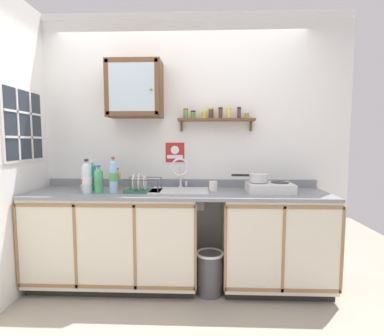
{
  "coord_description": "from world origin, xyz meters",
  "views": [
    {
      "loc": [
        0.23,
        -2.39,
        1.4
      ],
      "look_at": [
        0.12,
        0.43,
        1.14
      ],
      "focal_mm": 27.1,
      "sensor_mm": 36.0,
      "label": 1
    }
  ],
  "objects_px": {
    "sink": "(180,194)",
    "bottle_water_clear_4": "(87,178)",
    "dish_rack": "(142,187)",
    "warning_sign": "(175,152)",
    "bottle_water_blue_5": "(113,176)",
    "bottle_detergent_teal_2": "(92,177)",
    "saucepan": "(258,177)",
    "bottle_soda_green_1": "(99,180)",
    "mug": "(213,186)",
    "wall_cabinet": "(135,89)",
    "bottle_opaque_white_3": "(85,180)",
    "hot_plate_stove": "(270,187)",
    "bottle_juice_amber_0": "(117,180)",
    "trash_bin": "(210,272)"
  },
  "relations": [
    {
      "from": "dish_rack",
      "to": "bottle_water_clear_4",
      "type": "bearing_deg",
      "value": -168.56
    },
    {
      "from": "bottle_juice_amber_0",
      "to": "bottle_water_clear_4",
      "type": "distance_m",
      "value": 0.29
    },
    {
      "from": "bottle_water_blue_5",
      "to": "wall_cabinet",
      "type": "xyz_separation_m",
      "value": [
        0.15,
        0.27,
        0.82
      ]
    },
    {
      "from": "dish_rack",
      "to": "wall_cabinet",
      "type": "distance_m",
      "value": 0.96
    },
    {
      "from": "bottle_soda_green_1",
      "to": "wall_cabinet",
      "type": "distance_m",
      "value": 0.95
    },
    {
      "from": "mug",
      "to": "wall_cabinet",
      "type": "xyz_separation_m",
      "value": [
        -0.77,
        0.11,
        0.93
      ]
    },
    {
      "from": "hot_plate_stove",
      "to": "bottle_soda_green_1",
      "type": "xyz_separation_m",
      "value": [
        -1.58,
        -0.1,
        0.07
      ]
    },
    {
      "from": "bottle_water_blue_5",
      "to": "bottle_soda_green_1",
      "type": "bearing_deg",
      "value": 174.5
    },
    {
      "from": "sink",
      "to": "bottle_water_clear_4",
      "type": "height_order",
      "value": "bottle_water_clear_4"
    },
    {
      "from": "bottle_soda_green_1",
      "to": "bottle_water_clear_4",
      "type": "height_order",
      "value": "bottle_water_clear_4"
    },
    {
      "from": "bottle_juice_amber_0",
      "to": "bottle_soda_green_1",
      "type": "distance_m",
      "value": 0.2
    },
    {
      "from": "bottle_water_clear_4",
      "to": "warning_sign",
      "type": "height_order",
      "value": "warning_sign"
    },
    {
      "from": "trash_bin",
      "to": "bottle_water_clear_4",
      "type": "bearing_deg",
      "value": 177.71
    },
    {
      "from": "saucepan",
      "to": "bottle_water_blue_5",
      "type": "distance_m",
      "value": 1.34
    },
    {
      "from": "saucepan",
      "to": "warning_sign",
      "type": "xyz_separation_m",
      "value": [
        -0.81,
        0.26,
        0.22
      ]
    },
    {
      "from": "mug",
      "to": "wall_cabinet",
      "type": "relative_size",
      "value": 0.21
    },
    {
      "from": "sink",
      "to": "bottle_opaque_white_3",
      "type": "bearing_deg",
      "value": 177.67
    },
    {
      "from": "sink",
      "to": "warning_sign",
      "type": "xyz_separation_m",
      "value": [
        -0.07,
        0.26,
        0.39
      ]
    },
    {
      "from": "dish_rack",
      "to": "warning_sign",
      "type": "distance_m",
      "value": 0.53
    },
    {
      "from": "bottle_soda_green_1",
      "to": "bottle_opaque_white_3",
      "type": "xyz_separation_m",
      "value": [
        -0.2,
        0.17,
        -0.02
      ]
    },
    {
      "from": "bottle_juice_amber_0",
      "to": "trash_bin",
      "type": "height_order",
      "value": "bottle_juice_amber_0"
    },
    {
      "from": "bottle_water_blue_5",
      "to": "bottle_detergent_teal_2",
      "type": "bearing_deg",
      "value": 151.8
    },
    {
      "from": "sink",
      "to": "bottle_opaque_white_3",
      "type": "relative_size",
      "value": 2.43
    },
    {
      "from": "sink",
      "to": "warning_sign",
      "type": "relative_size",
      "value": 2.73
    },
    {
      "from": "sink",
      "to": "dish_rack",
      "type": "bearing_deg",
      "value": -173.06
    },
    {
      "from": "saucepan",
      "to": "mug",
      "type": "height_order",
      "value": "saucepan"
    },
    {
      "from": "wall_cabinet",
      "to": "trash_bin",
      "type": "relative_size",
      "value": 1.38
    },
    {
      "from": "bottle_water_blue_5",
      "to": "trash_bin",
      "type": "distance_m",
      "value": 1.24
    },
    {
      "from": "wall_cabinet",
      "to": "bottle_soda_green_1",
      "type": "bearing_deg",
      "value": -138.19
    },
    {
      "from": "bottle_detergent_teal_2",
      "to": "bottle_water_blue_5",
      "type": "distance_m",
      "value": 0.28
    },
    {
      "from": "bottle_opaque_white_3",
      "to": "saucepan",
      "type": "bearing_deg",
      "value": -1.37
    },
    {
      "from": "hot_plate_stove",
      "to": "bottle_water_blue_5",
      "type": "bearing_deg",
      "value": -175.35
    },
    {
      "from": "dish_rack",
      "to": "hot_plate_stove",
      "type": "bearing_deg",
      "value": 0.86
    },
    {
      "from": "bottle_detergent_teal_2",
      "to": "wall_cabinet",
      "type": "height_order",
      "value": "wall_cabinet"
    },
    {
      "from": "sink",
      "to": "bottle_water_clear_4",
      "type": "relative_size",
      "value": 1.75
    },
    {
      "from": "bottle_juice_amber_0",
      "to": "mug",
      "type": "relative_size",
      "value": 1.87
    },
    {
      "from": "bottle_juice_amber_0",
      "to": "warning_sign",
      "type": "bearing_deg",
      "value": 23.71
    },
    {
      "from": "mug",
      "to": "trash_bin",
      "type": "height_order",
      "value": "mug"
    },
    {
      "from": "warning_sign",
      "to": "bottle_water_clear_4",
      "type": "bearing_deg",
      "value": -152.4
    },
    {
      "from": "sink",
      "to": "bottle_opaque_white_3",
      "type": "height_order",
      "value": "sink"
    },
    {
      "from": "saucepan",
      "to": "bottle_soda_green_1",
      "type": "bearing_deg",
      "value": -175.1
    },
    {
      "from": "bottle_juice_amber_0",
      "to": "dish_rack",
      "type": "xyz_separation_m",
      "value": [
        0.25,
        -0.07,
        -0.06
      ]
    },
    {
      "from": "bottle_opaque_white_3",
      "to": "hot_plate_stove",
      "type": "bearing_deg",
      "value": -2.03
    },
    {
      "from": "warning_sign",
      "to": "sink",
      "type": "bearing_deg",
      "value": -75.33
    },
    {
      "from": "sink",
      "to": "bottle_opaque_white_3",
      "type": "xyz_separation_m",
      "value": [
        -0.93,
        0.04,
        0.13
      ]
    },
    {
      "from": "hot_plate_stove",
      "to": "wall_cabinet",
      "type": "relative_size",
      "value": 0.77
    },
    {
      "from": "bottle_juice_amber_0",
      "to": "mug",
      "type": "distance_m",
      "value": 0.93
    },
    {
      "from": "bottle_water_clear_4",
      "to": "mug",
      "type": "bearing_deg",
      "value": 8.02
    },
    {
      "from": "bottle_juice_amber_0",
      "to": "bottle_water_blue_5",
      "type": "relative_size",
      "value": 0.66
    },
    {
      "from": "mug",
      "to": "dish_rack",
      "type": "bearing_deg",
      "value": -174.48
    }
  ]
}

